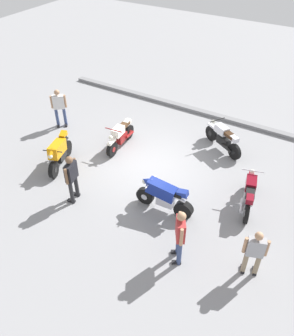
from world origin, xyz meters
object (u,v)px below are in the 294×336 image
(motorcycle_cream_vintage, at_px, (121,136))
(person_in_red_shirt, at_px, (180,233))
(person_in_white_shirt, at_px, (59,106))
(motorcycle_maroon_cruiser, at_px, (249,194))
(person_in_gray_shirt, at_px, (255,251))
(motorcycle_orange_sportbike, at_px, (59,152))
(person_in_black_shirt, at_px, (72,176))
(motorcycle_blue_sportbike, at_px, (164,196))
(motorcycle_silver_cruiser, at_px, (223,138))

(motorcycle_cream_vintage, relative_size, person_in_red_shirt, 1.10)
(motorcycle_cream_vintage, bearing_deg, person_in_white_shirt, -95.38)
(motorcycle_maroon_cruiser, height_order, person_in_white_shirt, person_in_white_shirt)
(motorcycle_maroon_cruiser, relative_size, person_in_gray_shirt, 1.29)
(motorcycle_orange_sportbike, height_order, person_in_black_shirt, person_in_black_shirt)
(motorcycle_blue_sportbike, relative_size, motorcycle_cream_vintage, 1.00)
(motorcycle_cream_vintage, bearing_deg, person_in_black_shirt, 1.95)
(motorcycle_cream_vintage, bearing_deg, person_in_red_shirt, 44.92)
(person_in_black_shirt, xyz_separation_m, person_in_gray_shirt, (5.86, 0.13, -0.11))
(motorcycle_silver_cruiser, relative_size, motorcycle_cream_vintage, 0.95)
(motorcycle_silver_cruiser, height_order, motorcycle_cream_vintage, motorcycle_silver_cruiser)
(motorcycle_blue_sportbike, relative_size, person_in_gray_shirt, 1.23)
(motorcycle_silver_cruiser, distance_m, person_in_red_shirt, 5.69)
(person_in_black_shirt, height_order, person_in_gray_shirt, person_in_black_shirt)
(person_in_white_shirt, bearing_deg, person_in_black_shirt, 7.16)
(motorcycle_blue_sportbike, distance_m, person_in_gray_shirt, 3.27)
(person_in_black_shirt, height_order, person_in_white_shirt, person_in_black_shirt)
(person_in_white_shirt, distance_m, person_in_red_shirt, 8.41)
(motorcycle_blue_sportbike, bearing_deg, motorcycle_orange_sportbike, -3.61)
(motorcycle_orange_sportbike, height_order, person_in_white_shirt, person_in_white_shirt)
(person_in_black_shirt, height_order, person_in_red_shirt, person_in_red_shirt)
(motorcycle_cream_vintage, relative_size, person_in_gray_shirt, 1.23)
(motorcycle_blue_sportbike, height_order, person_in_gray_shirt, person_in_gray_shirt)
(person_in_red_shirt, bearing_deg, motorcycle_cream_vintage, -70.88)
(motorcycle_silver_cruiser, relative_size, person_in_black_shirt, 1.06)
(motorcycle_silver_cruiser, height_order, person_in_red_shirt, person_in_red_shirt)
(motorcycle_maroon_cruiser, distance_m, person_in_black_shirt, 5.65)
(motorcycle_blue_sportbike, xyz_separation_m, motorcycle_maroon_cruiser, (2.24, 1.53, -0.07))
(motorcycle_blue_sportbike, distance_m, person_in_white_shirt, 6.67)
(motorcycle_cream_vintage, distance_m, person_in_black_shirt, 3.38)
(motorcycle_blue_sportbike, height_order, motorcycle_maroon_cruiser, motorcycle_blue_sportbike)
(person_in_gray_shirt, bearing_deg, person_in_white_shirt, 51.67)
(person_in_white_shirt, bearing_deg, motorcycle_blue_sportbike, 30.80)
(motorcycle_orange_sportbike, bearing_deg, person_in_white_shirt, -160.87)
(motorcycle_blue_sportbike, relative_size, person_in_black_shirt, 1.12)
(person_in_white_shirt, bearing_deg, motorcycle_orange_sportbike, 1.25)
(person_in_red_shirt, bearing_deg, person_in_black_shirt, -36.54)
(person_in_white_shirt, relative_size, person_in_red_shirt, 0.94)
(motorcycle_cream_vintage, distance_m, person_in_red_shirt, 5.80)
(person_in_white_shirt, bearing_deg, person_in_red_shirt, 24.27)
(person_in_gray_shirt, bearing_deg, motorcycle_orange_sportbike, 62.78)
(motorcycle_silver_cruiser, relative_size, motorcycle_maroon_cruiser, 0.90)
(motorcycle_cream_vintage, bearing_deg, person_in_gray_shirt, 58.05)
(person_in_white_shirt, xyz_separation_m, person_in_red_shirt, (7.53, -3.74, 0.08))
(motorcycle_silver_cruiser, xyz_separation_m, person_in_black_shirt, (-3.14, -5.20, 0.48))
(person_in_gray_shirt, bearing_deg, person_in_black_shirt, 71.82)
(motorcycle_orange_sportbike, distance_m, motorcycle_cream_vintage, 2.49)
(motorcycle_cream_vintage, height_order, person_in_white_shirt, person_in_white_shirt)
(motorcycle_silver_cruiser, distance_m, person_in_white_shirt, 6.92)
(motorcycle_silver_cruiser, relative_size, motorcycle_orange_sportbike, 0.98)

